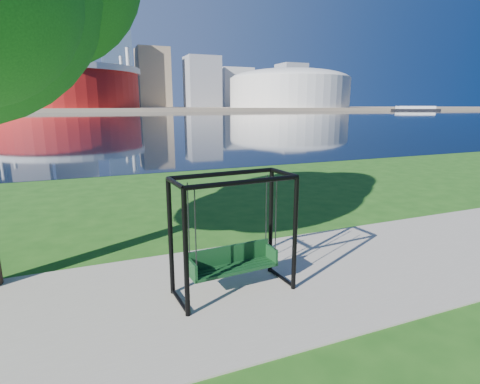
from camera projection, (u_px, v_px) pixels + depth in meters
ground at (232, 276)px, 7.25m from camera, size 900.00×900.00×0.00m
path at (241, 287)px, 6.80m from camera, size 120.00×4.00×0.03m
river at (93, 118)px, 99.12m from camera, size 900.00×180.00×0.02m
far_bank at (86, 109)px, 282.65m from camera, size 900.00×228.00×2.00m
stadium at (66, 86)px, 212.00m from camera, size 83.00×83.00×32.00m
arena at (289, 87)px, 265.49m from camera, size 84.00×84.00×26.56m
skyline at (75, 62)px, 285.27m from camera, size 392.00×66.00×96.50m
swing at (233, 237)px, 6.43m from camera, size 2.12×1.04×2.11m
barge at (415, 109)px, 246.83m from camera, size 30.91×18.63×3.01m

